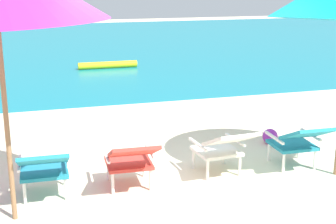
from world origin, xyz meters
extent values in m
plane|color=beige|center=(0.00, 4.00, 0.00)|extent=(40.00, 40.00, 0.00)
cube|color=teal|center=(0.00, 13.00, 0.00)|extent=(40.00, 18.00, 0.01)
cylinder|color=yellow|center=(0.49, 8.00, 0.10)|extent=(1.60, 0.18, 0.18)
cube|color=teal|center=(-1.56, 0.24, 0.28)|extent=(0.54, 0.52, 0.04)
cube|color=teal|center=(-1.57, -0.13, 0.55)|extent=(0.54, 0.53, 0.27)
cylinder|color=white|center=(-1.78, 0.45, 0.13)|extent=(0.04, 0.04, 0.26)
cylinder|color=white|center=(-1.34, 0.44, 0.13)|extent=(0.04, 0.04, 0.26)
cylinder|color=white|center=(-1.79, 0.03, 0.13)|extent=(0.04, 0.04, 0.26)
cylinder|color=white|center=(-1.35, 0.02, 0.13)|extent=(0.04, 0.04, 0.26)
cube|color=white|center=(-1.82, 0.25, 0.40)|extent=(0.05, 0.50, 0.03)
cube|color=white|center=(-1.30, 0.23, 0.40)|extent=(0.05, 0.50, 0.03)
cube|color=red|center=(-0.60, 0.22, 0.28)|extent=(0.54, 0.53, 0.04)
cube|color=red|center=(-0.62, -0.15, 0.55)|extent=(0.55, 0.54, 0.27)
cylinder|color=white|center=(-0.81, 0.44, 0.13)|extent=(0.04, 0.04, 0.26)
cylinder|color=white|center=(-0.37, 0.41, 0.13)|extent=(0.04, 0.04, 0.26)
cylinder|color=white|center=(-0.83, 0.02, 0.13)|extent=(0.04, 0.04, 0.26)
cylinder|color=white|center=(-0.39, 0.00, 0.13)|extent=(0.04, 0.04, 0.26)
cube|color=white|center=(-0.86, 0.23, 0.40)|extent=(0.06, 0.50, 0.03)
cube|color=white|center=(-0.34, 0.20, 0.40)|extent=(0.06, 0.50, 0.03)
cube|color=silver|center=(0.54, 0.30, 0.28)|extent=(0.56, 0.54, 0.04)
cube|color=silver|center=(0.57, -0.06, 0.55)|extent=(0.56, 0.55, 0.27)
cylinder|color=white|center=(0.31, 0.50, 0.13)|extent=(0.04, 0.04, 0.26)
cylinder|color=white|center=(0.75, 0.53, 0.13)|extent=(0.04, 0.04, 0.26)
cylinder|color=white|center=(0.34, 0.08, 0.13)|extent=(0.04, 0.04, 0.26)
cylinder|color=white|center=(0.78, 0.11, 0.13)|extent=(0.04, 0.04, 0.26)
cube|color=white|center=(0.29, 0.28, 0.40)|extent=(0.07, 0.50, 0.03)
cube|color=white|center=(0.80, 0.32, 0.40)|extent=(0.07, 0.50, 0.03)
cube|color=teal|center=(1.58, 0.24, 0.28)|extent=(0.54, 0.52, 0.04)
cube|color=teal|center=(1.56, -0.12, 0.55)|extent=(0.54, 0.53, 0.27)
cylinder|color=white|center=(1.36, 0.46, 0.13)|extent=(0.04, 0.04, 0.26)
cylinder|color=white|center=(1.80, 0.44, 0.13)|extent=(0.04, 0.04, 0.26)
cylinder|color=white|center=(1.35, 0.04, 0.13)|extent=(0.04, 0.04, 0.26)
cylinder|color=white|center=(1.79, 0.02, 0.13)|extent=(0.04, 0.04, 0.26)
cube|color=white|center=(1.32, 0.25, 0.40)|extent=(0.05, 0.50, 0.03)
cube|color=white|center=(1.84, 0.23, 0.40)|extent=(0.05, 0.50, 0.03)
cylinder|color=olive|center=(-1.90, -0.28, 1.01)|extent=(0.05, 0.05, 2.01)
sphere|color=purple|center=(1.72, 1.10, 0.11)|extent=(0.23, 0.23, 0.23)
camera|label=1|loc=(-1.69, -5.07, 2.38)|focal=52.39mm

